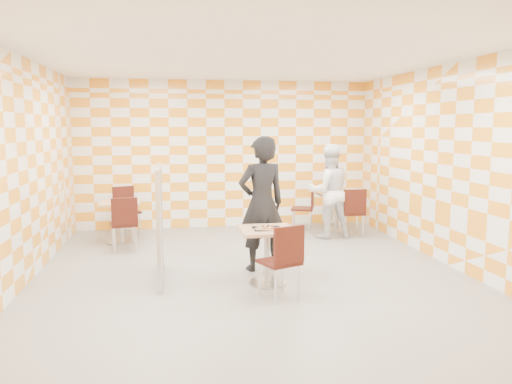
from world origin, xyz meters
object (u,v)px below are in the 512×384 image
chair_main_front (284,256)px  partition (160,222)px  second_table (337,205)px  chair_second_side (307,204)px  soda_bottle (339,188)px  man_dark (262,204)px  man_white (329,191)px  empty_table (121,215)px  chair_empty_near (124,220)px  chair_empty_far (126,207)px  chair_second_front (353,209)px  sport_bottle (329,188)px  main_table (267,247)px

chair_main_front → partition: partition is taller
chair_main_front → second_table: bearing=63.0°
chair_second_side → soda_bottle: bearing=3.4°
man_dark → man_white: size_ratio=1.11×
empty_table → man_dark: man_dark is taller
chair_empty_near → chair_empty_far: 1.41m
second_table → chair_empty_far: chair_empty_far is taller
chair_second_front → man_dark: size_ratio=0.48×
chair_empty_near → soda_bottle: bearing=15.8°
sport_bottle → soda_bottle: (0.20, -0.07, 0.01)m
main_table → man_white: size_ratio=0.43×
soda_bottle → chair_empty_near: bearing=-164.2°
sport_bottle → partition: bearing=-139.3°
sport_bottle → chair_second_front: bearing=-74.3°
man_dark → soda_bottle: man_dark is taller
chair_empty_near → partition: bearing=-68.6°
main_table → chair_second_front: 3.26m
partition → main_table: bearing=-18.7°
second_table → empty_table: bearing=-174.4°
man_white → soda_bottle: bearing=-126.2°
second_table → partition: bearing=-141.9°
chair_second_front → man_dark: 2.76m
main_table → sport_bottle: sport_bottle is taller
second_table → man_white: 0.75m
chair_empty_near → chair_second_side: bearing=18.1°
man_white → man_dark: bearing=46.8°
soda_bottle → chair_second_front: bearing=-88.0°
chair_empty_near → sport_bottle: size_ratio=4.62×
chair_main_front → sport_bottle: size_ratio=4.62×
main_table → man_white: (1.66, 2.58, 0.37)m
partition → man_dark: (1.44, 0.23, 0.18)m
second_table → chair_second_side: chair_second_side is taller
second_table → chair_empty_near: 4.17m
empty_table → soda_bottle: (4.22, 0.49, 0.34)m
partition → man_dark: size_ratio=0.80×
sport_bottle → chair_main_front: bearing=-114.6°
partition → man_white: bearing=34.7°
empty_table → chair_empty_near: (0.12, -0.67, 0.04)m
chair_main_front → sport_bottle: 4.33m
chair_main_front → chair_second_front: 3.72m
chair_main_front → man_white: bearing=63.9°
chair_second_front → chair_empty_near: size_ratio=1.00×
sport_bottle → soda_bottle: bearing=-18.1°
chair_main_front → chair_empty_near: (-2.09, 2.70, 0.00)m
man_dark → soda_bottle: size_ratio=8.44×
empty_table → soda_bottle: 4.26m
chair_second_side → sport_bottle: 0.57m
sport_bottle → chair_second_side: bearing=-167.4°
chair_second_side → soda_bottle: (0.67, 0.04, 0.31)m
man_white → soda_bottle: 0.77m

